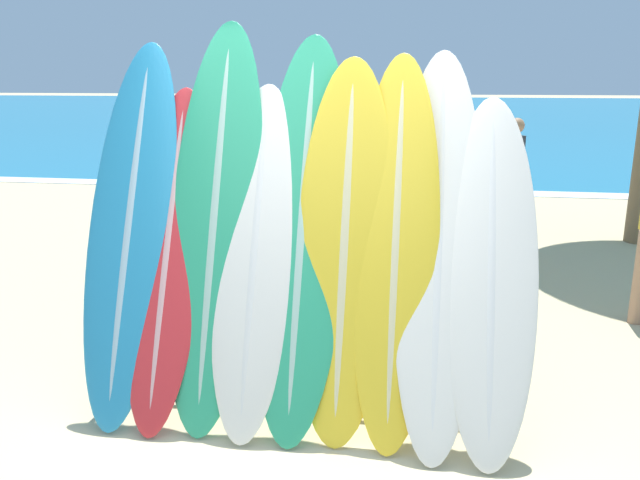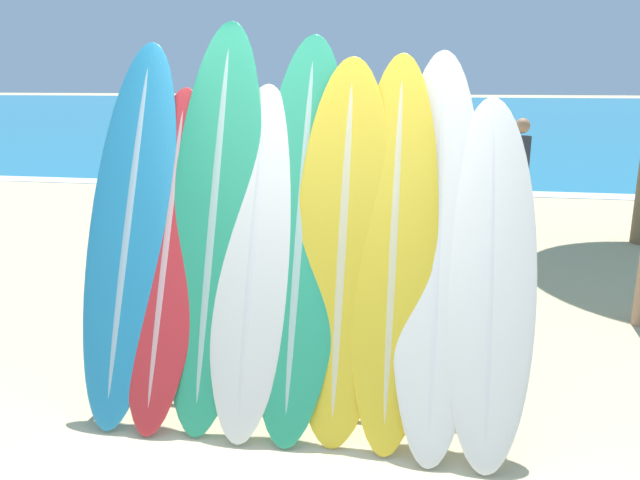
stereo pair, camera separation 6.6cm
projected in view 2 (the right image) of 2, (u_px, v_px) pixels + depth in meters
ground_plane at (284, 480)px, 3.36m from camera, size 160.00×160.00×0.00m
ocean_water at (420, 111)px, 39.90m from camera, size 120.00×60.00×0.01m
surfboard_rack at (298, 341)px, 3.90m from camera, size 2.57×0.04×0.93m
surfboard_slot_0 at (130, 227)px, 3.99m from camera, size 0.56×1.10×2.35m
surfboard_slot_1 at (167, 254)px, 3.93m from camera, size 0.49×1.00×2.06m
surfboard_slot_2 at (214, 220)px, 3.91m from camera, size 0.58×1.07×2.48m
surfboard_slot_3 at (253, 256)px, 3.83m from camera, size 0.53×0.99×2.08m
surfboard_slot_4 at (300, 231)px, 3.82m from camera, size 0.57×1.10×2.39m
surfboard_slot_5 at (343, 246)px, 3.75m from camera, size 0.60×0.91×2.24m
surfboard_slot_6 at (394, 246)px, 3.70m from camera, size 0.52×1.00×2.27m
surfboard_slot_7 at (437, 245)px, 3.69m from camera, size 0.53×1.19×2.29m
surfboard_slot_8 at (489, 274)px, 3.60m from camera, size 0.54×1.06×2.00m
person_mid_beach at (499, 198)px, 6.73m from camera, size 0.21×0.26×1.55m
person_far_left at (396, 180)px, 7.89m from camera, size 0.25×0.26×1.55m
person_far_right at (519, 170)px, 8.72m from camera, size 0.26×0.22×1.57m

